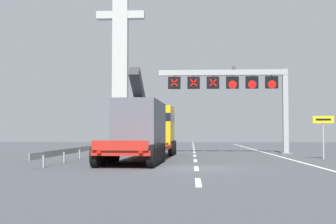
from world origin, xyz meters
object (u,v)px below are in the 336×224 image
object	(u,v)px
heavy_haul_truck_red	(147,128)
exit_sign_yellow	(323,127)
bridge_pylon_distant	(121,38)
overhead_lane_gantry	(238,86)

from	to	relation	value
heavy_haul_truck_red	exit_sign_yellow	xyz separation A→B (m)	(11.24, -0.18, 0.04)
exit_sign_yellow	bridge_pylon_distant	bearing A→B (deg)	113.02
overhead_lane_gantry	heavy_haul_truck_red	xyz separation A→B (m)	(-6.68, -6.81, -3.47)
heavy_haul_truck_red	bridge_pylon_distant	world-z (taller)	bridge_pylon_distant
heavy_haul_truck_red	bridge_pylon_distant	bearing A→B (deg)	101.57
exit_sign_yellow	bridge_pylon_distant	size ratio (longest dim) A/B	0.07
overhead_lane_gantry	bridge_pylon_distant	distance (m)	49.18
bridge_pylon_distant	overhead_lane_gantry	bearing A→B (deg)	-68.76
overhead_lane_gantry	heavy_haul_truck_red	size ratio (longest dim) A/B	0.75
overhead_lane_gantry	exit_sign_yellow	xyz separation A→B (m)	(4.56, -6.99, -3.43)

